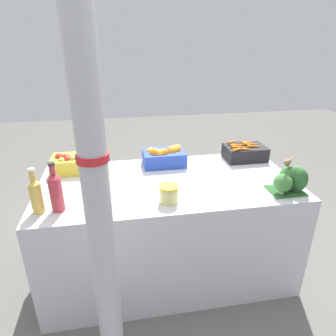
{
  "coord_description": "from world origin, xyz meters",
  "views": [
    {
      "loc": [
        -0.33,
        -1.86,
        1.72
      ],
      "look_at": [
        0.0,
        0.0,
        0.89
      ],
      "focal_mm": 32.0,
      "sensor_mm": 36.0,
      "label": 1
    }
  ],
  "objects_px": {
    "broccoli_pile": "(291,180)",
    "apple_crate": "(74,162)",
    "orange_crate": "(165,156)",
    "juice_bottle_ruby": "(56,191)",
    "pickle_jar": "(169,194)",
    "carrot_crate": "(245,152)",
    "juice_bottle_golden": "(36,195)",
    "sparrow_bird": "(287,162)",
    "support_pole": "(96,185)"
  },
  "relations": [
    {
      "from": "juice_bottle_ruby",
      "to": "pickle_jar",
      "type": "relative_size",
      "value": 2.5
    },
    {
      "from": "support_pole",
      "to": "juice_bottle_ruby",
      "type": "bearing_deg",
      "value": 117.93
    },
    {
      "from": "apple_crate",
      "to": "juice_bottle_ruby",
      "type": "distance_m",
      "value": 0.57
    },
    {
      "from": "broccoli_pile",
      "to": "apple_crate",
      "type": "bearing_deg",
      "value": 157.47
    },
    {
      "from": "orange_crate",
      "to": "carrot_crate",
      "type": "height_order",
      "value": "orange_crate"
    },
    {
      "from": "support_pole",
      "to": "apple_crate",
      "type": "height_order",
      "value": "support_pole"
    },
    {
      "from": "carrot_crate",
      "to": "sparrow_bird",
      "type": "distance_m",
      "value": 0.59
    },
    {
      "from": "juice_bottle_ruby",
      "to": "pickle_jar",
      "type": "bearing_deg",
      "value": -1.4
    },
    {
      "from": "orange_crate",
      "to": "juice_bottle_ruby",
      "type": "bearing_deg",
      "value": -142.07
    },
    {
      "from": "broccoli_pile",
      "to": "juice_bottle_golden",
      "type": "distance_m",
      "value": 1.56
    },
    {
      "from": "orange_crate",
      "to": "juice_bottle_ruby",
      "type": "xyz_separation_m",
      "value": [
        -0.72,
        -0.56,
        0.05
      ]
    },
    {
      "from": "support_pole",
      "to": "sparrow_bird",
      "type": "distance_m",
      "value": 1.27
    },
    {
      "from": "carrot_crate",
      "to": "juice_bottle_ruby",
      "type": "relative_size",
      "value": 1.07
    },
    {
      "from": "sparrow_bird",
      "to": "juice_bottle_golden",
      "type": "bearing_deg",
      "value": -38.78
    },
    {
      "from": "juice_bottle_ruby",
      "to": "support_pole",
      "type": "bearing_deg",
      "value": -62.07
    },
    {
      "from": "carrot_crate",
      "to": "pickle_jar",
      "type": "height_order",
      "value": "carrot_crate"
    },
    {
      "from": "juice_bottle_golden",
      "to": "broccoli_pile",
      "type": "bearing_deg",
      "value": -0.92
    },
    {
      "from": "carrot_crate",
      "to": "pickle_jar",
      "type": "distance_m",
      "value": 0.94
    },
    {
      "from": "broccoli_pile",
      "to": "juice_bottle_ruby",
      "type": "height_order",
      "value": "juice_bottle_ruby"
    },
    {
      "from": "juice_bottle_ruby",
      "to": "apple_crate",
      "type": "bearing_deg",
      "value": 86.26
    },
    {
      "from": "orange_crate",
      "to": "pickle_jar",
      "type": "xyz_separation_m",
      "value": [
        -0.07,
        -0.58,
        -0.02
      ]
    },
    {
      "from": "orange_crate",
      "to": "juice_bottle_ruby",
      "type": "distance_m",
      "value": 0.92
    },
    {
      "from": "support_pole",
      "to": "juice_bottle_golden",
      "type": "xyz_separation_m",
      "value": [
        -0.38,
        0.51,
        -0.28
      ]
    },
    {
      "from": "pickle_jar",
      "to": "sparrow_bird",
      "type": "xyz_separation_m",
      "value": [
        0.77,
        0.01,
        0.15
      ]
    },
    {
      "from": "apple_crate",
      "to": "pickle_jar",
      "type": "height_order",
      "value": "apple_crate"
    },
    {
      "from": "broccoli_pile",
      "to": "juice_bottle_ruby",
      "type": "relative_size",
      "value": 0.78
    },
    {
      "from": "support_pole",
      "to": "pickle_jar",
      "type": "bearing_deg",
      "value": 52.27
    },
    {
      "from": "broccoli_pile",
      "to": "pickle_jar",
      "type": "distance_m",
      "value": 0.8
    },
    {
      "from": "pickle_jar",
      "to": "orange_crate",
      "type": "bearing_deg",
      "value": 82.91
    },
    {
      "from": "juice_bottle_ruby",
      "to": "pickle_jar",
      "type": "distance_m",
      "value": 0.66
    },
    {
      "from": "carrot_crate",
      "to": "pickle_jar",
      "type": "relative_size",
      "value": 2.69
    },
    {
      "from": "carrot_crate",
      "to": "juice_bottle_ruby",
      "type": "xyz_separation_m",
      "value": [
        -1.39,
        -0.56,
        0.06
      ]
    },
    {
      "from": "sparrow_bird",
      "to": "carrot_crate",
      "type": "bearing_deg",
      "value": -125.88
    },
    {
      "from": "apple_crate",
      "to": "pickle_jar",
      "type": "xyz_separation_m",
      "value": [
        0.61,
        -0.58,
        -0.02
      ]
    },
    {
      "from": "apple_crate",
      "to": "juice_bottle_golden",
      "type": "xyz_separation_m",
      "value": [
        -0.15,
        -0.56,
        0.04
      ]
    },
    {
      "from": "juice_bottle_ruby",
      "to": "sparrow_bird",
      "type": "xyz_separation_m",
      "value": [
        1.42,
        -0.0,
        0.08
      ]
    },
    {
      "from": "broccoli_pile",
      "to": "pickle_jar",
      "type": "bearing_deg",
      "value": 179.34
    },
    {
      "from": "apple_crate",
      "to": "broccoli_pile",
      "type": "relative_size",
      "value": 1.38
    },
    {
      "from": "pickle_jar",
      "to": "support_pole",
      "type": "bearing_deg",
      "value": -127.73
    },
    {
      "from": "carrot_crate",
      "to": "juice_bottle_ruby",
      "type": "bearing_deg",
      "value": -157.92
    },
    {
      "from": "sparrow_bird",
      "to": "pickle_jar",
      "type": "bearing_deg",
      "value": -37.73
    },
    {
      "from": "juice_bottle_golden",
      "to": "juice_bottle_ruby",
      "type": "distance_m",
      "value": 0.11
    },
    {
      "from": "orange_crate",
      "to": "carrot_crate",
      "type": "distance_m",
      "value": 0.67
    },
    {
      "from": "support_pole",
      "to": "juice_bottle_ruby",
      "type": "xyz_separation_m",
      "value": [
        -0.27,
        0.51,
        -0.27
      ]
    },
    {
      "from": "apple_crate",
      "to": "carrot_crate",
      "type": "xyz_separation_m",
      "value": [
        1.35,
        0.0,
        -0.01
      ]
    },
    {
      "from": "pickle_jar",
      "to": "carrot_crate",
      "type": "bearing_deg",
      "value": 38.15
    },
    {
      "from": "carrot_crate",
      "to": "broccoli_pile",
      "type": "distance_m",
      "value": 0.59
    },
    {
      "from": "apple_crate",
      "to": "juice_bottle_ruby",
      "type": "xyz_separation_m",
      "value": [
        -0.04,
        -0.56,
        0.05
      ]
    },
    {
      "from": "pickle_jar",
      "to": "sparrow_bird",
      "type": "height_order",
      "value": "sparrow_bird"
    },
    {
      "from": "orange_crate",
      "to": "pickle_jar",
      "type": "distance_m",
      "value": 0.58
    }
  ]
}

